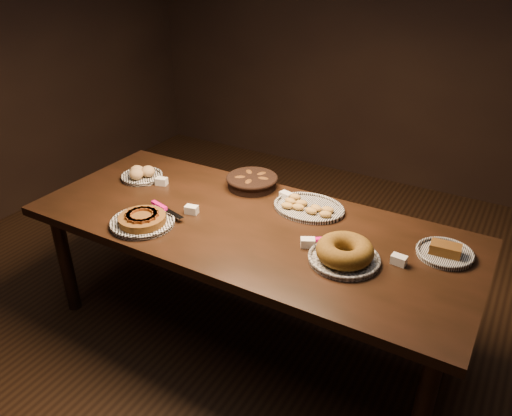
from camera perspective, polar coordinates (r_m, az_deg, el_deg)
The scene contains 9 objects.
ground at distance 3.11m, azimuth -0.78°, elevation -13.70°, with size 5.00×5.00×0.00m, color black.
buffet_table at distance 2.70m, azimuth -0.88°, elevation -3.02°, with size 2.40×1.00×0.75m.
apple_tart_plate at distance 2.71m, azimuth -12.83°, elevation -1.38°, with size 0.35×0.37×0.07m.
madeleine_platter at distance 2.80m, azimuth 5.97°, elevation 0.09°, with size 0.40×0.33×0.05m.
bundt_cake_plate at distance 2.37m, azimuth 10.07°, elevation -5.08°, with size 0.38×0.38×0.11m.
croissant_basket at distance 3.03m, azimuth -0.46°, elevation 3.16°, with size 0.37×0.37×0.08m.
bread_roll_plate at distance 3.23m, azimuth -12.98°, elevation 3.77°, with size 0.26×0.26×0.08m.
loaf_plate at distance 2.55m, azimuth 20.78°, elevation -4.74°, with size 0.27×0.27×0.06m.
tent_cards at distance 2.69m, azimuth 0.66°, elevation -0.79°, with size 1.58×0.47×0.04m.
Camera 1 is at (1.20, -1.97, 2.09)m, focal length 35.00 mm.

